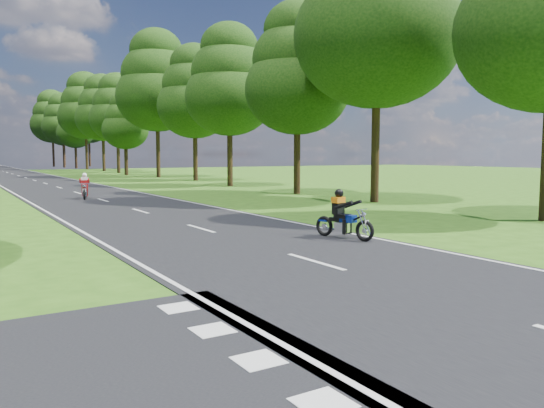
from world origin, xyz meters
TOP-DOWN VIEW (x-y plane):
  - ground at (0.00, 0.00)m, footprint 160.00×160.00m
  - main_road at (0.00, 50.00)m, footprint 7.00×140.00m
  - road_markings at (-0.14, 48.13)m, footprint 7.40×140.00m
  - treeline at (1.43, 60.06)m, footprint 40.00×115.35m
  - rider_near_blue at (2.53, 4.13)m, footprint 0.93×1.72m
  - rider_far_red at (-0.58, 21.36)m, footprint 0.92×1.70m

SIDE VIEW (x-z plane):
  - ground at x=0.00m, z-range 0.00..0.00m
  - main_road at x=0.00m, z-range 0.00..0.02m
  - road_markings at x=-0.14m, z-range 0.02..0.03m
  - rider_far_red at x=-0.58m, z-range 0.02..1.36m
  - rider_near_blue at x=2.53m, z-range 0.02..1.38m
  - treeline at x=1.43m, z-range 0.86..15.65m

